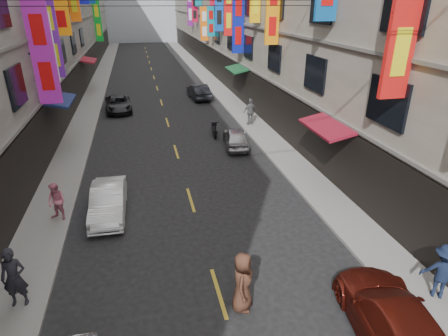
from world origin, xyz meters
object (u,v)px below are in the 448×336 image
pedestrian_crossing (243,282)px  car_right_near (395,323)px  pedestrian_rfar (251,112)px  car_left_far (118,104)px  car_right_mid (236,137)px  pedestrian_rnear (443,271)px  pedestrian_lfar (57,202)px  car_right_far (199,91)px  car_left_mid (108,201)px  pedestrian_lnear (14,278)px  scooter_far_right (214,129)px

pedestrian_crossing → car_right_near: bearing=-97.6°
pedestrian_rfar → pedestrian_crossing: (-5.15, -16.52, -0.12)m
car_left_far → car_right_mid: size_ratio=1.22×
pedestrian_rnear → pedestrian_crossing: 5.84m
car_left_far → pedestrian_crossing: pedestrian_crossing is taller
car_right_mid → pedestrian_lfar: (-9.05, -6.66, 0.31)m
pedestrian_crossing → pedestrian_rfar: bearing=6.0°
car_right_near → car_right_far: bearing=-79.3°
car_left_mid → pedestrian_lnear: size_ratio=2.02×
pedestrian_lnear → scooter_far_right: bearing=60.2°
car_left_far → car_right_near: car_right_near is taller
car_left_mid → car_left_far: car_left_mid is taller
car_left_mid → pedestrian_rnear: (9.77, -7.19, 0.38)m
car_right_mid → pedestrian_lnear: 14.71m
car_right_far → pedestrian_rfar: (2.26, -8.82, 0.39)m
car_right_mid → pedestrian_lnear: pedestrian_lnear is taller
car_right_far → pedestrian_lnear: 25.57m
pedestrian_rnear → pedestrian_crossing: size_ratio=0.94×
pedestrian_lnear → pedestrian_lfar: 4.68m
pedestrian_lnear → pedestrian_lfar: bearing=88.1°
scooter_far_right → car_left_far: (-6.35, 7.47, 0.15)m
pedestrian_lfar → pedestrian_rfar: size_ratio=0.84×
pedestrian_crossing → car_left_mid: bearing=55.9°
car_left_mid → pedestrian_rfar: bearing=49.5°
pedestrian_lnear → pedestrian_lfar: pedestrian_lnear is taller
pedestrian_rnear → pedestrian_lnear: bearing=24.6°
car_left_far → pedestrian_lfar: bearing=-100.9°
pedestrian_lnear → car_right_far: bearing=71.2°
scooter_far_right → pedestrian_rfar: (2.89, 1.38, 0.61)m
pedestrian_lfar → pedestrian_rfar: pedestrian_rfar is taller
car_right_near → pedestrian_crossing: size_ratio=2.56×
car_right_mid → car_right_near: bearing=99.6°
car_right_far → pedestrian_lnear: (-9.15, -23.87, 0.39)m
car_right_far → pedestrian_rnear: bearing=91.2°
car_right_far → pedestrian_rfar: bearing=99.4°
car_right_near → pedestrian_crossing: pedestrian_crossing is taller
pedestrian_lfar → pedestrian_rnear: pedestrian_rnear is taller
car_right_mid → car_right_far: 12.56m
car_left_mid → pedestrian_lnear: bearing=-114.0°
car_right_near → pedestrian_lnear: (-9.73, 3.54, 0.36)m
car_left_mid → car_left_far: 16.36m
car_left_mid → pedestrian_lfar: pedestrian_lfar is taller
car_left_far → car_right_near: bearing=-77.5°
car_right_mid → pedestrian_lfar: size_ratio=2.22×
pedestrian_lnear → pedestrian_lfar: size_ratio=1.19×
car_left_mid → car_right_far: size_ratio=0.94×
scooter_far_right → pedestrian_rnear: 16.46m
pedestrian_lfar → pedestrian_rnear: 13.67m
car_left_far → car_right_far: bearing=16.9°
car_right_mid → pedestrian_rnear: pedestrian_rnear is taller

